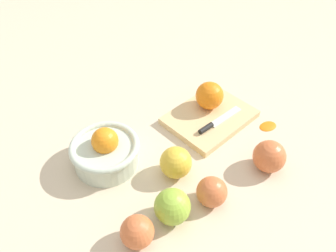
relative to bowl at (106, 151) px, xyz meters
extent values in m
plane|color=beige|center=(0.16, -0.10, -0.04)|extent=(2.40, 2.40, 0.00)
cylinder|color=beige|center=(0.00, 0.00, -0.01)|extent=(0.16, 0.16, 0.06)
torus|color=beige|center=(0.00, 0.00, 0.02)|extent=(0.17, 0.17, 0.02)
sphere|color=orange|center=(0.00, 0.00, 0.03)|extent=(0.06, 0.06, 0.06)
cube|color=#DBB77F|center=(0.29, -0.10, -0.03)|extent=(0.25, 0.20, 0.02)
sphere|color=orange|center=(0.32, -0.08, 0.02)|extent=(0.08, 0.08, 0.08)
cube|color=silver|center=(0.31, -0.14, -0.02)|extent=(0.11, 0.04, 0.00)
cylinder|color=black|center=(0.23, -0.13, -0.01)|extent=(0.05, 0.02, 0.01)
sphere|color=#CC6638|center=(0.24, -0.31, 0.00)|extent=(0.08, 0.08, 0.08)
sphere|color=#8EB738|center=(-0.01, -0.22, 0.00)|extent=(0.08, 0.08, 0.08)
sphere|color=#CC6638|center=(-0.10, -0.20, -0.01)|extent=(0.07, 0.07, 0.07)
sphere|color=gold|center=(0.08, -0.15, 0.00)|extent=(0.08, 0.08, 0.08)
sphere|color=#CC6638|center=(0.07, -0.26, -0.01)|extent=(0.07, 0.07, 0.07)
ellipsoid|color=orange|center=(0.37, -0.24, -0.04)|extent=(0.06, 0.05, 0.01)
camera|label=1|loc=(-0.33, -0.48, 0.62)|focal=37.11mm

